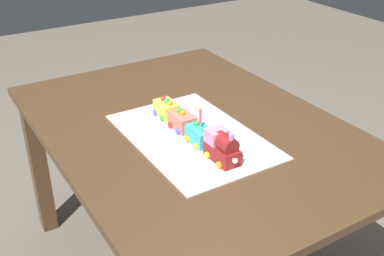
# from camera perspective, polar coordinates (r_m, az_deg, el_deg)

# --- Properties ---
(dining_table) EXTENTS (1.40, 1.00, 0.74)m
(dining_table) POSITION_cam_1_polar(r_m,az_deg,el_deg) (1.80, -0.02, -2.61)
(dining_table) COLOR #4C331E
(dining_table) RESTS_ON ground
(cake_board) EXTENTS (0.60, 0.40, 0.00)m
(cake_board) POSITION_cam_1_polar(r_m,az_deg,el_deg) (1.67, 0.00, -0.97)
(cake_board) COLOR silver
(cake_board) RESTS_ON dining_table
(cake_locomotive) EXTENTS (0.14, 0.08, 0.12)m
(cake_locomotive) POSITION_cam_1_polar(r_m,az_deg,el_deg) (1.51, 3.64, -2.28)
(cake_locomotive) COLOR maroon
(cake_locomotive) RESTS_ON cake_board
(cake_car_caboose_turquoise) EXTENTS (0.10, 0.08, 0.07)m
(cake_car_caboose_turquoise) POSITION_cam_1_polar(r_m,az_deg,el_deg) (1.61, 1.00, -0.85)
(cake_car_caboose_turquoise) COLOR #38B7C6
(cake_car_caboose_turquoise) RESTS_ON cake_board
(cake_car_hopper_coral) EXTENTS (0.10, 0.08, 0.07)m
(cake_car_hopper_coral) POSITION_cam_1_polar(r_m,az_deg,el_deg) (1.70, -1.14, 0.81)
(cake_car_hopper_coral) COLOR #F27260
(cake_car_hopper_coral) RESTS_ON cake_board
(cake_car_flatbed_lemon) EXTENTS (0.10, 0.08, 0.07)m
(cake_car_flatbed_lemon) POSITION_cam_1_polar(r_m,az_deg,el_deg) (1.79, -3.06, 2.31)
(cake_car_flatbed_lemon) COLOR #F4E04C
(cake_car_flatbed_lemon) RESTS_ON cake_board
(birthday_candle) EXTENTS (0.01, 0.01, 0.07)m
(birthday_candle) POSITION_cam_1_polar(r_m,az_deg,el_deg) (1.57, 1.00, 1.58)
(birthday_candle) COLOR #F24C59
(birthday_candle) RESTS_ON cake_car_caboose_turquoise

